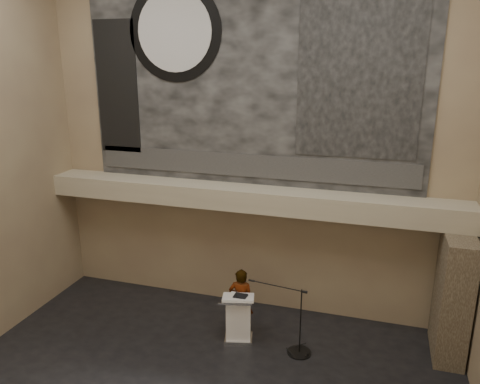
% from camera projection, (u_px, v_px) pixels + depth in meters
% --- Properties ---
extents(wall_back, '(10.00, 0.02, 8.50)m').
position_uv_depth(wall_back, '(250.00, 140.00, 10.99)').
color(wall_back, '#7F6851').
rests_on(wall_back, floor).
extents(soffit, '(10.00, 0.80, 0.50)m').
position_uv_depth(soffit, '(245.00, 198.00, 10.99)').
color(soffit, tan).
rests_on(soffit, wall_back).
extents(sprinkler_left, '(0.04, 0.04, 0.06)m').
position_uv_depth(sprinkler_left, '(182.00, 204.00, 11.47)').
color(sprinkler_left, '#B2893D').
rests_on(sprinkler_left, soffit).
extents(sprinkler_right, '(0.04, 0.04, 0.06)m').
position_uv_depth(sprinkler_right, '(325.00, 217.00, 10.49)').
color(sprinkler_right, '#B2893D').
rests_on(sprinkler_right, soffit).
extents(banner, '(8.00, 0.05, 5.00)m').
position_uv_depth(banner, '(250.00, 77.00, 10.56)').
color(banner, black).
rests_on(banner, wall_back).
extents(banner_text_strip, '(7.76, 0.02, 0.55)m').
position_uv_depth(banner_text_strip, '(249.00, 166.00, 11.10)').
color(banner_text_strip, '#2F2F2F').
rests_on(banner_text_strip, banner).
extents(banner_clock_rim, '(2.30, 0.02, 2.30)m').
position_uv_depth(banner_clock_rim, '(174.00, 31.00, 10.74)').
color(banner_clock_rim, black).
rests_on(banner_clock_rim, banner).
extents(banner_clock_face, '(1.84, 0.02, 1.84)m').
position_uv_depth(banner_clock_face, '(174.00, 31.00, 10.72)').
color(banner_clock_face, silver).
rests_on(banner_clock_face, banner).
extents(banner_building_print, '(2.60, 0.02, 3.60)m').
position_uv_depth(banner_building_print, '(359.00, 73.00, 9.82)').
color(banner_building_print, black).
rests_on(banner_building_print, banner).
extents(banner_brick_print, '(1.10, 0.02, 3.20)m').
position_uv_depth(banner_brick_print, '(117.00, 88.00, 11.56)').
color(banner_brick_print, black).
rests_on(banner_brick_print, banner).
extents(stone_pier, '(0.60, 1.40, 2.70)m').
position_uv_depth(stone_pier, '(453.00, 296.00, 9.73)').
color(stone_pier, '#45392A').
rests_on(stone_pier, floor).
extents(lectern, '(0.78, 0.64, 1.13)m').
position_uv_depth(lectern, '(239.00, 318.00, 10.39)').
color(lectern, silver).
rests_on(lectern, floor).
extents(binder, '(0.29, 0.23, 0.04)m').
position_uv_depth(binder, '(240.00, 296.00, 10.20)').
color(binder, black).
rests_on(binder, lectern).
extents(papers, '(0.22, 0.30, 0.00)m').
position_uv_depth(papers, '(234.00, 295.00, 10.27)').
color(papers, silver).
rests_on(papers, lectern).
extents(speaker_person, '(0.60, 0.42, 1.57)m').
position_uv_depth(speaker_person, '(241.00, 301.00, 10.66)').
color(speaker_person, white).
rests_on(speaker_person, floor).
extents(mic_stand, '(1.44, 0.52, 1.52)m').
position_uv_depth(mic_stand, '(298.00, 343.00, 10.03)').
color(mic_stand, black).
rests_on(mic_stand, floor).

